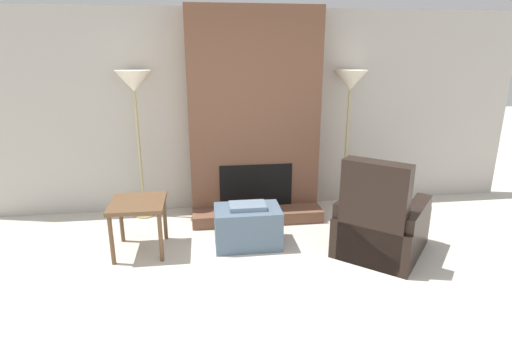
# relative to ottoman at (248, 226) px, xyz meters

# --- Properties ---
(wall_back) EXTENTS (7.38, 0.06, 2.60)m
(wall_back) POSITION_rel_ottoman_xyz_m (0.20, 1.24, 1.07)
(wall_back) COLOR #BCB7AD
(wall_back) RESTS_ON ground_plane
(fireplace) EXTENTS (1.64, 0.76, 2.60)m
(fireplace) POSITION_rel_ottoman_xyz_m (0.20, 0.98, 1.02)
(fireplace) COLOR brown
(fireplace) RESTS_ON ground_plane
(ottoman) EXTENTS (0.72, 0.47, 0.49)m
(ottoman) POSITION_rel_ottoman_xyz_m (0.00, 0.00, 0.00)
(ottoman) COLOR slate
(ottoman) RESTS_ON ground_plane
(armchair) EXTENTS (1.22, 1.24, 1.08)m
(armchair) POSITION_rel_ottoman_xyz_m (1.36, -0.37, 0.08)
(armchair) COLOR black
(armchair) RESTS_ON ground_plane
(side_table) EXTENTS (0.56, 0.59, 0.57)m
(side_table) POSITION_rel_ottoman_xyz_m (-1.16, 0.01, 0.26)
(side_table) COLOR brown
(side_table) RESTS_ON ground_plane
(floor_lamp_left) EXTENTS (0.43, 0.43, 1.86)m
(floor_lamp_left) POSITION_rel_ottoman_xyz_m (-1.25, 1.00, 1.44)
(floor_lamp_left) COLOR tan
(floor_lamp_left) RESTS_ON ground_plane
(floor_lamp_right) EXTENTS (0.43, 0.43, 1.85)m
(floor_lamp_right) POSITION_rel_ottoman_xyz_m (1.45, 1.00, 1.43)
(floor_lamp_right) COLOR tan
(floor_lamp_right) RESTS_ON ground_plane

